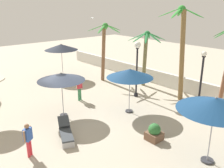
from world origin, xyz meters
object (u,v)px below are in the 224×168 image
(patio_umbrella_0, at_px, (130,73))
(lounge_chair_0, at_px, (66,131))
(patio_umbrella_1, at_px, (61,47))
(palm_tree_1, at_px, (182,45))
(planter, at_px, (154,133))
(patio_umbrella_4, at_px, (215,104))
(lamp_post_1, at_px, (137,60))
(guest_1, at_px, (28,137))
(patio_umbrella_5, at_px, (61,77))
(seagull_0, at_px, (92,18))
(guest_0, at_px, (79,86))
(palm_tree_3, at_px, (146,50))
(lamp_post_0, at_px, (201,80))
(palm_tree_0, at_px, (104,45))

(patio_umbrella_0, relative_size, lounge_chair_0, 1.42)
(patio_umbrella_1, xyz_separation_m, palm_tree_1, (9.66, 3.38, 1.04))
(patio_umbrella_0, bearing_deg, lounge_chair_0, -87.28)
(planter, bearing_deg, patio_umbrella_4, 7.83)
(lamp_post_1, xyz_separation_m, guest_1, (2.00, -8.68, -1.73))
(patio_umbrella_5, relative_size, seagull_0, 2.72)
(patio_umbrella_4, bearing_deg, lamp_post_1, 155.85)
(patio_umbrella_1, height_order, patio_umbrella_4, patio_umbrella_1)
(guest_0, xyz_separation_m, seagull_0, (-4.47, 4.54, 4.03))
(patio_umbrella_4, xyz_separation_m, seagull_0, (-13.67, 4.33, 2.48))
(guest_0, height_order, seagull_0, seagull_0)
(patio_umbrella_5, xyz_separation_m, guest_1, (2.57, -3.16, -1.45))
(patio_umbrella_5, relative_size, lounge_chair_0, 1.39)
(patio_umbrella_0, height_order, planter, patio_umbrella_0)
(patio_umbrella_1, bearing_deg, patio_umbrella_4, -6.57)
(palm_tree_3, bearing_deg, lamp_post_1, -61.15)
(guest_1, bearing_deg, patio_umbrella_5, 129.07)
(patio_umbrella_1, distance_m, seagull_0, 3.68)
(lamp_post_0, height_order, planter, lamp_post_0)
(patio_umbrella_0, xyz_separation_m, lamp_post_0, (2.81, 3.01, -0.38))
(palm_tree_0, relative_size, lounge_chair_0, 2.51)
(palm_tree_0, relative_size, seagull_0, 4.90)
(patio_umbrella_4, distance_m, planter, 3.41)
(guest_1, bearing_deg, planter, 62.50)
(palm_tree_3, xyz_separation_m, seagull_0, (-5.21, -1.16, 2.21))
(patio_umbrella_5, xyz_separation_m, palm_tree_3, (-0.67, 7.77, 0.49))
(patio_umbrella_5, distance_m, lamp_post_1, 5.56)
(patio_umbrella_0, bearing_deg, palm_tree_3, 121.97)
(patio_umbrella_0, xyz_separation_m, patio_umbrella_1, (-9.02, 0.68, 0.28))
(patio_umbrella_1, relative_size, patio_umbrella_5, 1.12)
(lounge_chair_0, height_order, seagull_0, seagull_0)
(guest_1, bearing_deg, guest_0, 127.20)
(palm_tree_1, bearing_deg, lamp_post_1, -140.26)
(patio_umbrella_1, bearing_deg, patio_umbrella_5, -29.97)
(patio_umbrella_4, height_order, palm_tree_1, palm_tree_1)
(patio_umbrella_5, bearing_deg, palm_tree_3, 94.93)
(palm_tree_1, height_order, lounge_chair_0, palm_tree_1)
(palm_tree_3, bearing_deg, planter, -44.78)
(patio_umbrella_1, height_order, guest_0, patio_umbrella_1)
(patio_umbrella_1, height_order, lamp_post_0, lamp_post_0)
(patio_umbrella_5, distance_m, lounge_chair_0, 3.30)
(patio_umbrella_0, distance_m, palm_tree_1, 4.31)
(lamp_post_1, distance_m, planter, 6.30)
(palm_tree_0, bearing_deg, patio_umbrella_0, -25.98)
(palm_tree_0, xyz_separation_m, guest_1, (6.32, -9.32, -2.11))
(seagull_0, bearing_deg, patio_umbrella_4, -17.58)
(palm_tree_0, bearing_deg, lamp_post_1, -8.36)
(palm_tree_1, bearing_deg, planter, -65.67)
(planter, bearing_deg, patio_umbrella_0, 156.17)
(patio_umbrella_4, bearing_deg, palm_tree_0, 161.44)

